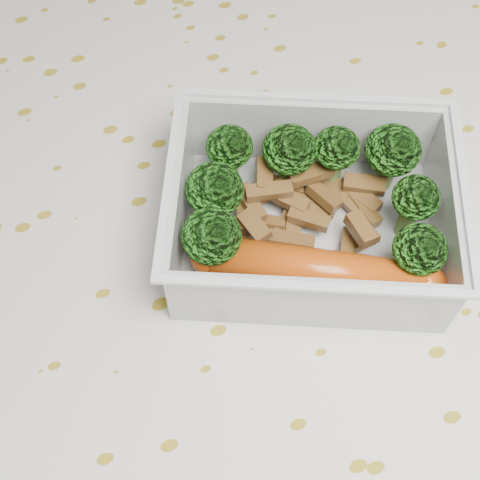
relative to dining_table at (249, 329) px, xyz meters
name	(u,v)px	position (x,y,z in m)	size (l,w,h in m)	color
dining_table	(249,329)	(0.00, 0.00, 0.00)	(1.40, 0.90, 0.75)	brown
tablecloth	(250,298)	(0.00, 0.00, 0.05)	(1.46, 0.96, 0.19)	silver
lunch_container	(310,220)	(0.04, 0.01, 0.11)	(0.20, 0.18, 0.06)	silver
broccoli_florets	(306,186)	(0.04, 0.02, 0.13)	(0.15, 0.13, 0.05)	#608C3F
meat_pile	(304,207)	(0.04, 0.02, 0.10)	(0.11, 0.08, 0.03)	brown
sausage	(317,270)	(0.03, -0.02, 0.11)	(0.13, 0.08, 0.02)	#AC400C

